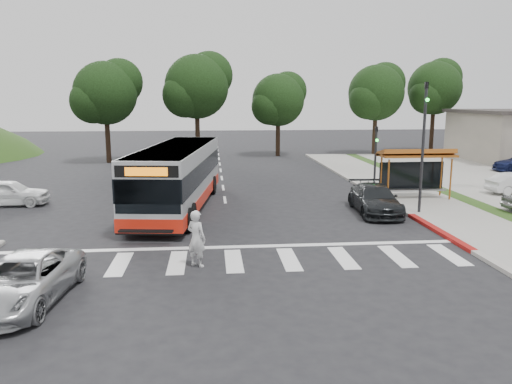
{
  "coord_description": "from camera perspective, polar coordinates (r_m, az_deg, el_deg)",
  "views": [
    {
      "loc": [
        -0.74,
        -22.05,
        5.7
      ],
      "look_at": [
        1.23,
        -0.24,
        1.6
      ],
      "focal_mm": 35.0,
      "sensor_mm": 36.0,
      "label": 1
    }
  ],
  "objects": [
    {
      "name": "curb_east",
      "position": [
        32.08,
        12.6,
        0.25
      ],
      "size": [
        0.3,
        40.0,
        0.15
      ],
      "primitive_type": "cube",
      "color": "#9E9991",
      "rests_on": "ground"
    },
    {
      "name": "silver_suv_south",
      "position": [
        15.68,
        -25.18,
        -9.14
      ],
      "size": [
        2.68,
        5.02,
        1.34
      ],
      "primitive_type": "imported",
      "rotation": [
        0.0,
        0.0,
        -0.1
      ],
      "color": "#A3A5A8",
      "rests_on": "ground"
    },
    {
      "name": "sidewalk_east",
      "position": [
        32.75,
        15.93,
        0.28
      ],
      "size": [
        4.0,
        40.0,
        0.12
      ],
      "primitive_type": "cube",
      "color": "gray",
      "rests_on": "ground"
    },
    {
      "name": "bus_shelter",
      "position": [
        29.69,
        17.78,
        3.62
      ],
      "size": [
        4.2,
        1.6,
        2.86
      ],
      "color": "#9A5019",
      "rests_on": "sidewalk_east"
    },
    {
      "name": "west_car_white",
      "position": [
        30.06,
        -26.45,
        -0.07
      ],
      "size": [
        4.21,
        1.78,
        1.42
      ],
      "primitive_type": "imported",
      "rotation": [
        0.0,
        0.0,
        1.6
      ],
      "color": "silver",
      "rests_on": "ground"
    },
    {
      "name": "tree_north_b",
      "position": [
        50.57,
        2.62,
        10.55
      ],
      "size": [
        5.72,
        5.33,
        8.43
      ],
      "color": "black",
      "rests_on": "ground"
    },
    {
      "name": "tree_ne_b",
      "position": [
        57.31,
        19.79,
        11.21
      ],
      "size": [
        6.16,
        5.74,
        10.02
      ],
      "color": "black",
      "rests_on": "ground"
    },
    {
      "name": "ground",
      "position": [
        22.78,
        -3.14,
        -3.9
      ],
      "size": [
        140.0,
        140.0,
        0.0
      ],
      "primitive_type": "plane",
      "color": "black",
      "rests_on": "ground"
    },
    {
      "name": "tree_north_a",
      "position": [
        48.15,
        -6.71,
        11.99
      ],
      "size": [
        6.6,
        6.15,
        10.17
      ],
      "color": "black",
      "rests_on": "ground"
    },
    {
      "name": "traffic_signal_ne_short",
      "position": [
        32.4,
        13.52,
        4.61
      ],
      "size": [
        0.18,
        0.37,
        4.0
      ],
      "color": "black",
      "rests_on": "ground"
    },
    {
      "name": "tree_ne_a",
      "position": [
        52.86,
        13.65,
        11.06
      ],
      "size": [
        6.16,
        5.74,
        9.3
      ],
      "color": "black",
      "rests_on": "parking_lot"
    },
    {
      "name": "curb_east_red",
      "position": [
        22.99,
        20.15,
        -4.22
      ],
      "size": [
        0.32,
        6.0,
        0.15
      ],
      "primitive_type": "cube",
      "color": "maroon",
      "rests_on": "ground"
    },
    {
      "name": "pedestrian",
      "position": [
        17.27,
        -6.82,
        -5.29
      ],
      "size": [
        0.86,
        0.81,
        1.98
      ],
      "primitive_type": "imported",
      "rotation": [
        0.0,
        0.0,
        2.51
      ],
      "color": "silver",
      "rests_on": "ground"
    },
    {
      "name": "traffic_signal_ne_tall",
      "position": [
        25.78,
        18.61,
        6.0
      ],
      "size": [
        0.18,
        0.37,
        6.5
      ],
      "color": "black",
      "rests_on": "ground"
    },
    {
      "name": "dark_sedan",
      "position": [
        25.87,
        13.42,
        -0.8
      ],
      "size": [
        2.31,
        5.02,
        1.42
      ],
      "primitive_type": "imported",
      "rotation": [
        0.0,
        0.0,
        -0.06
      ],
      "color": "black",
      "rests_on": "ground"
    },
    {
      "name": "transit_bus",
      "position": [
        26.41,
        -8.9,
        1.64
      ],
      "size": [
        4.34,
        12.96,
        3.28
      ],
      "primitive_type": null,
      "rotation": [
        0.0,
        0.0,
        -0.13
      ],
      "color": "#AFB1B4",
      "rests_on": "ground"
    },
    {
      "name": "crosswalk_ladder",
      "position": [
        17.99,
        -2.56,
        -7.86
      ],
      "size": [
        18.0,
        2.6,
        0.01
      ],
      "primitive_type": "cube",
      "color": "silver",
      "rests_on": "ground"
    },
    {
      "name": "tree_north_c",
      "position": [
        47.02,
        -16.73,
        10.89
      ],
      "size": [
        6.16,
        5.74,
        9.3
      ],
      "color": "black",
      "rests_on": "ground"
    }
  ]
}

